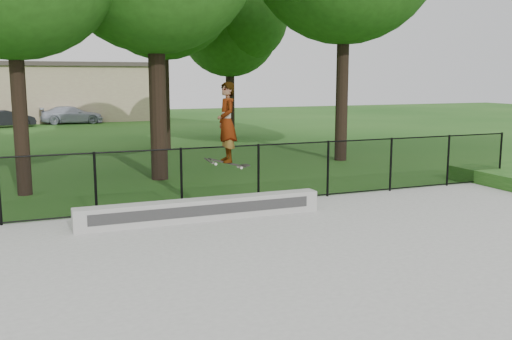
# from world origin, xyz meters

# --- Properties ---
(ground) EXTENTS (100.00, 100.00, 0.00)m
(ground) POSITION_xyz_m (0.00, 0.00, 0.00)
(ground) COLOR #1D4E16
(ground) RESTS_ON ground
(concrete_slab) EXTENTS (14.00, 12.00, 0.06)m
(concrete_slab) POSITION_xyz_m (0.00, 0.00, 0.03)
(concrete_slab) COLOR #969691
(concrete_slab) RESTS_ON ground
(grind_ledge) EXTENTS (5.56, 0.40, 0.48)m
(grind_ledge) POSITION_xyz_m (-1.85, 4.70, 0.30)
(grind_ledge) COLOR #9F9E9A
(grind_ledge) RESTS_ON concrete_slab
(car_b) EXTENTS (3.19, 1.64, 1.11)m
(car_b) POSITION_xyz_m (-6.37, 33.16, 0.55)
(car_b) COLOR black
(car_b) RESTS_ON ground
(car_c) EXTENTS (3.90, 1.79, 1.22)m
(car_c) POSITION_xyz_m (-2.26, 34.66, 0.61)
(car_c) COLOR #A9AEC0
(car_c) RESTS_ON ground
(skater_airborne) EXTENTS (0.82, 0.67, 1.96)m
(skater_airborne) POSITION_xyz_m (-1.27, 4.66, 2.20)
(skater_airborne) COLOR black
(skater_airborne) RESTS_ON ground
(chainlink_fence) EXTENTS (16.06, 0.06, 1.50)m
(chainlink_fence) POSITION_xyz_m (0.00, 5.90, 0.81)
(chainlink_fence) COLOR black
(chainlink_fence) RESTS_ON concrete_slab
(distant_building) EXTENTS (12.40, 6.40, 4.30)m
(distant_building) POSITION_xyz_m (-2.00, 38.00, 2.16)
(distant_building) COLOR tan
(distant_building) RESTS_ON ground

